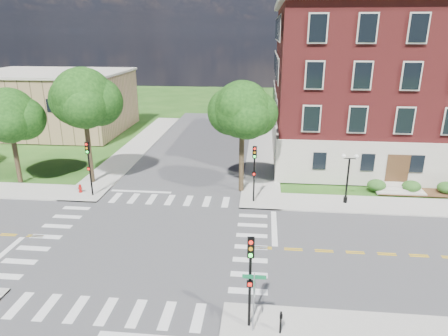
# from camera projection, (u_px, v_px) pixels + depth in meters

# --- Properties ---
(ground) EXTENTS (160.00, 160.00, 0.00)m
(ground) POSITION_uv_depth(u_px,v_px,m) (146.00, 242.00, 27.35)
(ground) COLOR #1F4914
(ground) RESTS_ON ground
(road_ew) EXTENTS (90.00, 12.00, 0.01)m
(road_ew) POSITION_uv_depth(u_px,v_px,m) (146.00, 242.00, 27.34)
(road_ew) COLOR #3D3D3F
(road_ew) RESTS_ON ground
(road_ns) EXTENTS (12.00, 90.00, 0.01)m
(road_ns) POSITION_uv_depth(u_px,v_px,m) (146.00, 242.00, 27.34)
(road_ns) COLOR #3D3D3F
(road_ns) RESTS_ON ground
(sidewalk_ne) EXTENTS (34.00, 34.00, 0.12)m
(sidewalk_ne) POSITION_uv_depth(u_px,v_px,m) (337.00, 173.00, 40.34)
(sidewalk_ne) COLOR #9E9B93
(sidewalk_ne) RESTS_ON ground
(sidewalk_nw) EXTENTS (34.00, 34.00, 0.12)m
(sidewalk_nw) POSITION_uv_depth(u_px,v_px,m) (48.00, 164.00, 43.24)
(sidewalk_nw) COLOR #9E9B93
(sidewalk_nw) RESTS_ON ground
(crosswalk_east) EXTENTS (2.20, 10.20, 0.02)m
(crosswalk_east) POSITION_uv_depth(u_px,v_px,m) (251.00, 247.00, 26.67)
(crosswalk_east) COLOR silver
(crosswalk_east) RESTS_ON ground
(stop_bar_east) EXTENTS (0.40, 5.50, 0.00)m
(stop_bar_east) POSITION_uv_depth(u_px,v_px,m) (274.00, 228.00, 29.34)
(stop_bar_east) COLOR silver
(stop_bar_east) RESTS_ON ground
(main_building) EXTENTS (30.60, 22.40, 16.50)m
(main_building) POSITION_uv_depth(u_px,v_px,m) (416.00, 83.00, 43.06)
(main_building) COLOR #B7AFA1
(main_building) RESTS_ON ground
(secondary_building) EXTENTS (20.40, 15.40, 8.30)m
(secondary_building) POSITION_uv_depth(u_px,v_px,m) (52.00, 102.00, 56.25)
(secondary_building) COLOR #967C52
(secondary_building) RESTS_ON ground
(tree_b) EXTENTS (4.90, 4.90, 8.88)m
(tree_b) POSITION_uv_depth(u_px,v_px,m) (9.00, 115.00, 35.87)
(tree_b) COLOR #302618
(tree_b) RESTS_ON ground
(tree_c) EXTENTS (5.44, 5.44, 10.66)m
(tree_c) POSITION_uv_depth(u_px,v_px,m) (83.00, 98.00, 35.43)
(tree_c) COLOR #302618
(tree_c) RESTS_ON ground
(tree_d) EXTENTS (4.87, 4.87, 9.76)m
(tree_d) POSITION_uv_depth(u_px,v_px,m) (242.00, 110.00, 33.58)
(tree_d) COLOR #302618
(tree_d) RESTS_ON ground
(traffic_signal_se) EXTENTS (0.34, 0.38, 4.80)m
(traffic_signal_se) POSITION_uv_depth(u_px,v_px,m) (250.00, 271.00, 18.44)
(traffic_signal_se) COLOR black
(traffic_signal_se) RESTS_ON ground
(traffic_signal_ne) EXTENTS (0.36, 0.42, 4.80)m
(traffic_signal_ne) POSITION_uv_depth(u_px,v_px,m) (254.00, 167.00, 32.64)
(traffic_signal_ne) COLOR black
(traffic_signal_ne) RESTS_ON ground
(traffic_signal_nw) EXTENTS (0.34, 0.38, 4.80)m
(traffic_signal_nw) POSITION_uv_depth(u_px,v_px,m) (89.00, 162.00, 33.86)
(traffic_signal_nw) COLOR black
(traffic_signal_nw) RESTS_ON ground
(twin_lamp_west) EXTENTS (1.36, 0.36, 4.23)m
(twin_lamp_west) POSITION_uv_depth(u_px,v_px,m) (348.00, 175.00, 32.60)
(twin_lamp_west) COLOR black
(twin_lamp_west) RESTS_ON ground
(street_sign_pole) EXTENTS (1.10, 1.10, 3.10)m
(street_sign_pole) POSITION_uv_depth(u_px,v_px,m) (254.00, 292.00, 18.39)
(street_sign_pole) COLOR gray
(street_sign_pole) RESTS_ON ground
(push_button_post) EXTENTS (0.14, 0.21, 1.20)m
(push_button_post) POSITION_uv_depth(u_px,v_px,m) (281.00, 321.00, 18.71)
(push_button_post) COLOR black
(push_button_post) RESTS_ON ground
(fire_hydrant) EXTENTS (0.35, 0.35, 0.75)m
(fire_hydrant) POSITION_uv_depth(u_px,v_px,m) (80.00, 189.00, 35.39)
(fire_hydrant) COLOR #950C0B
(fire_hydrant) RESTS_ON ground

